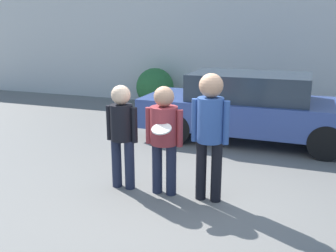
% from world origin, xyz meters
% --- Properties ---
extents(ground_plane, '(56.00, 56.00, 0.00)m').
position_xyz_m(ground_plane, '(0.00, 0.00, 0.00)').
color(ground_plane, '#66635E').
extents(storefront_building, '(24.00, 0.22, 4.15)m').
position_xyz_m(storefront_building, '(0.00, 6.95, 2.11)').
color(storefront_building, silver).
rests_on(storefront_building, ground).
extents(person_left, '(0.50, 0.33, 1.59)m').
position_xyz_m(person_left, '(-1.05, 0.13, 0.93)').
color(person_left, '#1E2338').
rests_on(person_left, ground).
extents(person_middle_with_frisbee, '(0.56, 0.61, 1.61)m').
position_xyz_m(person_middle_with_frisbee, '(-0.39, 0.15, 0.96)').
color(person_middle_with_frisbee, '#1E2338').
rests_on(person_middle_with_frisbee, ground).
extents(person_right, '(0.53, 0.36, 1.81)m').
position_xyz_m(person_right, '(0.28, 0.17, 1.10)').
color(person_right, black).
rests_on(person_right, ground).
extents(parked_car_near, '(4.73, 1.87, 1.46)m').
position_xyz_m(parked_car_near, '(0.40, 3.38, 0.74)').
color(parked_car_near, '#334784').
rests_on(parked_car_near, ground).
extents(shrub, '(1.19, 1.19, 1.19)m').
position_xyz_m(shrub, '(-3.00, 6.17, 0.59)').
color(shrub, '#2D6B33').
rests_on(shrub, ground).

